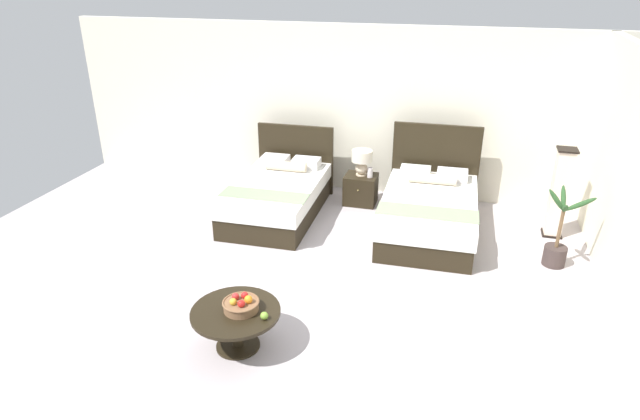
{
  "coord_description": "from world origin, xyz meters",
  "views": [
    {
      "loc": [
        1.48,
        -5.42,
        3.49
      ],
      "look_at": [
        -0.14,
        0.48,
        0.7
      ],
      "focal_mm": 30.47,
      "sensor_mm": 36.0,
      "label": 1
    }
  ],
  "objects_px": {
    "table_lamp": "(362,160)",
    "potted_palm": "(557,245)",
    "bed_near_window": "(278,195)",
    "bed_near_corner": "(429,210)",
    "floor_lamp_corner": "(559,193)",
    "coffee_table": "(236,319)",
    "vase": "(370,172)",
    "fruit_bowl": "(241,304)",
    "loose_apple": "(264,316)",
    "nightstand": "(360,189)"
  },
  "relations": [
    {
      "from": "bed_near_window",
      "to": "potted_palm",
      "type": "relative_size",
      "value": 2.06
    },
    {
      "from": "bed_near_window",
      "to": "coffee_table",
      "type": "distance_m",
      "value": 3.17
    },
    {
      "from": "bed_near_window",
      "to": "nightstand",
      "type": "relative_size",
      "value": 4.26
    },
    {
      "from": "floor_lamp_corner",
      "to": "potted_palm",
      "type": "bearing_deg",
      "value": -94.41
    },
    {
      "from": "loose_apple",
      "to": "floor_lamp_corner",
      "type": "relative_size",
      "value": 0.06
    },
    {
      "from": "fruit_bowl",
      "to": "floor_lamp_corner",
      "type": "distance_m",
      "value": 4.71
    },
    {
      "from": "nightstand",
      "to": "table_lamp",
      "type": "bearing_deg",
      "value": 90.0
    },
    {
      "from": "potted_palm",
      "to": "nightstand",
      "type": "bearing_deg",
      "value": 155.47
    },
    {
      "from": "table_lamp",
      "to": "vase",
      "type": "xyz_separation_m",
      "value": [
        0.15,
        -0.06,
        -0.18
      ]
    },
    {
      "from": "bed_near_window",
      "to": "vase",
      "type": "xyz_separation_m",
      "value": [
        1.27,
        0.68,
        0.24
      ]
    },
    {
      "from": "coffee_table",
      "to": "floor_lamp_corner",
      "type": "relative_size",
      "value": 0.69
    },
    {
      "from": "bed_near_corner",
      "to": "nightstand",
      "type": "height_order",
      "value": "bed_near_corner"
    },
    {
      "from": "coffee_table",
      "to": "floor_lamp_corner",
      "type": "height_order",
      "value": "floor_lamp_corner"
    },
    {
      "from": "fruit_bowl",
      "to": "vase",
      "type": "bearing_deg",
      "value": 81.52
    },
    {
      "from": "floor_lamp_corner",
      "to": "potted_palm",
      "type": "distance_m",
      "value": 0.95
    },
    {
      "from": "nightstand",
      "to": "loose_apple",
      "type": "xyz_separation_m",
      "value": [
        -0.14,
        -3.88,
        0.23
      ]
    },
    {
      "from": "loose_apple",
      "to": "fruit_bowl",
      "type": "bearing_deg",
      "value": 162.8
    },
    {
      "from": "bed_near_corner",
      "to": "potted_palm",
      "type": "relative_size",
      "value": 2.08
    },
    {
      "from": "floor_lamp_corner",
      "to": "potted_palm",
      "type": "relative_size",
      "value": 1.23
    },
    {
      "from": "coffee_table",
      "to": "loose_apple",
      "type": "bearing_deg",
      "value": -10.11
    },
    {
      "from": "table_lamp",
      "to": "potted_palm",
      "type": "distance_m",
      "value": 3.07
    },
    {
      "from": "bed_near_window",
      "to": "table_lamp",
      "type": "relative_size",
      "value": 5.27
    },
    {
      "from": "vase",
      "to": "fruit_bowl",
      "type": "bearing_deg",
      "value": -98.48
    },
    {
      "from": "nightstand",
      "to": "coffee_table",
      "type": "height_order",
      "value": "nightstand"
    },
    {
      "from": "bed_near_window",
      "to": "table_lamp",
      "type": "bearing_deg",
      "value": 33.46
    },
    {
      "from": "coffee_table",
      "to": "loose_apple",
      "type": "height_order",
      "value": "loose_apple"
    },
    {
      "from": "bed_near_window",
      "to": "bed_near_corner",
      "type": "xyz_separation_m",
      "value": [
        2.24,
        0.01,
        0.01
      ]
    },
    {
      "from": "coffee_table",
      "to": "loose_apple",
      "type": "distance_m",
      "value": 0.35
    },
    {
      "from": "bed_near_window",
      "to": "vase",
      "type": "height_order",
      "value": "bed_near_window"
    },
    {
      "from": "bed_near_corner",
      "to": "coffee_table",
      "type": "distance_m",
      "value": 3.49
    },
    {
      "from": "vase",
      "to": "bed_near_window",
      "type": "bearing_deg",
      "value": -151.82
    },
    {
      "from": "bed_near_window",
      "to": "bed_near_corner",
      "type": "height_order",
      "value": "bed_near_corner"
    },
    {
      "from": "fruit_bowl",
      "to": "bed_near_window",
      "type": "bearing_deg",
      "value": 102.97
    },
    {
      "from": "vase",
      "to": "floor_lamp_corner",
      "type": "relative_size",
      "value": 0.12
    },
    {
      "from": "bed_near_corner",
      "to": "potted_palm",
      "type": "distance_m",
      "value": 1.72
    },
    {
      "from": "vase",
      "to": "floor_lamp_corner",
      "type": "height_order",
      "value": "floor_lamp_corner"
    },
    {
      "from": "vase",
      "to": "coffee_table",
      "type": "relative_size",
      "value": 0.18
    },
    {
      "from": "floor_lamp_corner",
      "to": "bed_near_corner",
      "type": "bearing_deg",
      "value": -168.65
    },
    {
      "from": "bed_near_window",
      "to": "loose_apple",
      "type": "height_order",
      "value": "bed_near_window"
    },
    {
      "from": "potted_palm",
      "to": "table_lamp",
      "type": "bearing_deg",
      "value": 155.12
    },
    {
      "from": "floor_lamp_corner",
      "to": "potted_palm",
      "type": "height_order",
      "value": "floor_lamp_corner"
    },
    {
      "from": "vase",
      "to": "floor_lamp_corner",
      "type": "distance_m",
      "value": 2.7
    },
    {
      "from": "nightstand",
      "to": "vase",
      "type": "distance_m",
      "value": 0.35
    },
    {
      "from": "nightstand",
      "to": "floor_lamp_corner",
      "type": "height_order",
      "value": "floor_lamp_corner"
    },
    {
      "from": "bed_near_window",
      "to": "table_lamp",
      "type": "height_order",
      "value": "bed_near_window"
    },
    {
      "from": "table_lamp",
      "to": "loose_apple",
      "type": "distance_m",
      "value": 3.91
    },
    {
      "from": "vase",
      "to": "bed_near_corner",
      "type": "bearing_deg",
      "value": -34.64
    },
    {
      "from": "nightstand",
      "to": "fruit_bowl",
      "type": "relative_size",
      "value": 1.38
    },
    {
      "from": "bed_near_window",
      "to": "bed_near_corner",
      "type": "relative_size",
      "value": 0.99
    },
    {
      "from": "nightstand",
      "to": "floor_lamp_corner",
      "type": "bearing_deg",
      "value": -7.5
    }
  ]
}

